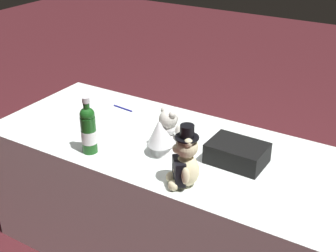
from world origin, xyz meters
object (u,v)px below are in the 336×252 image
at_px(champagne_bottle, 88,129).
at_px(gift_case_black, 237,153).
at_px(teddy_bear_bride, 166,134).
at_px(teddy_bear_groom, 184,162).
at_px(signing_pen, 124,108).

distance_m(champagne_bottle, gift_case_black, 0.75).
height_order(teddy_bear_bride, gift_case_black, teddy_bear_bride).
distance_m(teddy_bear_groom, signing_pen, 0.89).
relative_size(champagne_bottle, gift_case_black, 1.07).
distance_m(teddy_bear_groom, champagne_bottle, 0.56).
relative_size(teddy_bear_bride, signing_pen, 1.57).
bearing_deg(gift_case_black, teddy_bear_groom, 67.57).
distance_m(signing_pen, gift_case_black, 0.87).
bearing_deg(gift_case_black, teddy_bear_bride, 14.63).
bearing_deg(champagne_bottle, gift_case_black, -156.75).
xyz_separation_m(champagne_bottle, signing_pen, (0.16, -0.51, -0.12)).
distance_m(teddy_bear_groom, gift_case_black, 0.34).
bearing_deg(teddy_bear_groom, champagne_bottle, -1.09).
bearing_deg(champagne_bottle, teddy_bear_groom, 178.91).
height_order(signing_pen, gift_case_black, gift_case_black).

